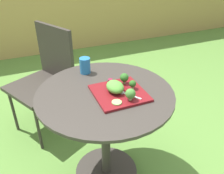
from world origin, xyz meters
TOP-DOWN VIEW (x-y plane):
  - ground_plane at (0.00, 0.00)m, footprint 12.00×12.00m
  - bamboo_fence at (0.00, 2.47)m, footprint 8.00×0.08m
  - patio_table at (0.00, 0.00)m, footprint 0.80×0.80m
  - patio_chair at (-0.24, 0.72)m, footprint 0.59×0.59m
  - salad_plate at (0.07, -0.05)m, footprint 0.28×0.28m
  - drinking_glass at (-0.03, 0.27)m, footprint 0.07×0.07m
  - fork at (0.09, -0.09)m, footprint 0.10×0.14m
  - lettuce_mound at (0.05, -0.04)m, footprint 0.09×0.13m
  - broccoli_floret_0 at (0.09, -0.15)m, footprint 0.06×0.06m
  - broccoli_floret_1 at (0.15, -0.05)m, footprint 0.04×0.04m
  - broccoli_floret_2 at (0.13, 0.03)m, footprint 0.05×0.05m
  - cucumber_slice_0 at (0.01, -0.15)m, footprint 0.05×0.05m
  - beet_chunk_0 at (0.06, 0.05)m, footprint 0.04×0.04m

SIDE VIEW (x-z plane):
  - ground_plane at x=0.00m, z-range 0.00..0.00m
  - patio_table at x=0.00m, z-range 0.07..0.77m
  - patio_chair at x=-0.24m, z-range 0.08..0.98m
  - salad_plate at x=0.07m, z-range 0.71..0.72m
  - fork at x=0.09m, z-range 0.72..0.73m
  - cucumber_slice_0 at x=0.01m, z-range 0.72..0.73m
  - beet_chunk_0 at x=0.06m, z-range 0.72..0.75m
  - lettuce_mound at x=0.05m, z-range 0.72..0.78m
  - broccoli_floret_1 at x=0.15m, z-range 0.73..0.78m
  - drinking_glass at x=-0.03m, z-range 0.70..0.80m
  - bamboo_fence at x=0.00m, z-range 0.00..1.51m
  - broccoli_floret_0 at x=0.09m, z-range 0.72..0.79m
  - broccoli_floret_2 at x=0.13m, z-range 0.73..0.79m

